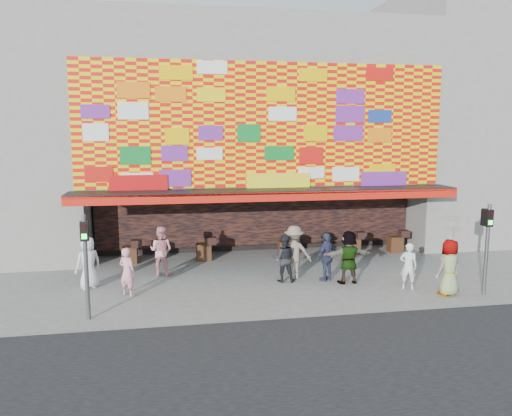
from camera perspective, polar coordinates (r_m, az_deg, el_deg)
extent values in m
plane|color=slate|center=(16.97, 3.72, -9.44)|extent=(90.00, 90.00, 0.00)
cube|color=black|center=(11.25, 12.05, -19.36)|extent=(30.00, 8.00, 0.02)
cube|color=gray|center=(24.02, -0.73, 11.58)|extent=(15.00, 8.00, 7.00)
cube|color=black|center=(25.25, -1.08, 0.05)|extent=(15.00, 6.00, 3.00)
cube|color=gray|center=(21.29, -19.12, -2.03)|extent=(0.40, 2.00, 3.00)
cube|color=gray|center=(23.79, 18.14, -0.90)|extent=(0.40, 2.00, 3.00)
cube|color=black|center=(19.59, 1.45, 2.00)|extent=(15.20, 1.60, 0.12)
cube|color=red|center=(18.85, 1.92, 1.28)|extent=(15.20, 0.04, 0.35)
cube|color=#F5D800|center=(20.01, 1.16, 9.45)|extent=(14.80, 0.08, 4.90)
cube|color=black|center=(22.18, 0.19, -1.01)|extent=(14.00, 0.25, 2.50)
cube|color=gray|center=(29.08, 25.82, 9.23)|extent=(11.00, 8.00, 12.00)
cylinder|color=#59595B|center=(14.85, -18.82, -6.50)|extent=(0.12, 0.12, 3.00)
cube|color=black|center=(14.62, -19.02, -2.52)|extent=(0.22, 0.18, 0.55)
cube|color=black|center=(14.50, -19.10, -2.09)|extent=(0.14, 0.02, 0.14)
cube|color=#19E533|center=(14.55, -19.05, -3.09)|extent=(0.14, 0.02, 0.14)
cylinder|color=#59595B|center=(17.78, 24.86, -4.38)|extent=(0.12, 0.12, 3.00)
cube|color=black|center=(17.59, 25.07, -1.05)|extent=(0.22, 0.18, 0.55)
cube|color=black|center=(17.50, 25.27, -0.68)|extent=(0.14, 0.02, 0.14)
cube|color=#19E533|center=(17.54, 25.22, -1.52)|extent=(0.14, 0.02, 0.14)
imported|color=silver|center=(17.91, -18.63, -5.94)|extent=(1.04, 0.95, 1.79)
imported|color=pink|center=(16.81, -14.52, -7.05)|extent=(0.69, 0.64, 1.59)
imported|color=black|center=(17.78, 3.20, -5.78)|extent=(0.93, 0.79, 1.68)
imported|color=#796758|center=(18.15, 4.37, -5.07)|extent=(1.38, 0.97, 1.94)
imported|color=#2E3352|center=(18.02, 8.11, -5.55)|extent=(1.09, 0.88, 1.74)
imported|color=gray|center=(17.85, 10.53, -5.52)|extent=(1.75, 0.58, 1.88)
imported|color=gray|center=(17.46, 21.23, -6.34)|extent=(1.03, 0.82, 1.85)
imported|color=silver|center=(17.66, 17.02, -6.38)|extent=(0.69, 0.59, 1.60)
imported|color=pink|center=(18.89, -10.80, -4.80)|extent=(1.10, 1.00, 1.84)
imported|color=beige|center=(17.19, 21.45, -2.27)|extent=(1.15, 1.17, 0.97)
cylinder|color=#4C3326|center=(17.38, 21.29, -5.31)|extent=(0.02, 0.02, 1.00)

